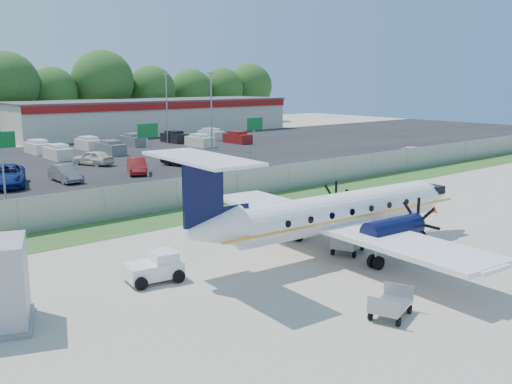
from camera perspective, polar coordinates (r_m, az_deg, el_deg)
ground at (r=27.03m, az=8.26°, el=-6.68°), size 170.00×170.00×0.00m
grass_verge at (r=35.82m, az=-6.18°, el=-2.18°), size 170.00×4.00×0.02m
access_road at (r=41.69m, az=-11.56°, el=-0.44°), size 170.00×8.00×0.02m
parking_lot at (r=60.76m, az=-21.10°, el=2.63°), size 170.00×32.00×0.02m
perimeter_fence at (r=37.25m, az=-7.93°, el=-0.13°), size 120.00×0.06×1.99m
building_east at (r=91.25m, az=-10.22°, el=7.46°), size 44.40×12.40×5.24m
sign_left at (r=41.76m, az=-24.07°, el=3.84°), size 1.80×0.26×5.00m
sign_mid at (r=45.97m, az=-10.78°, el=5.20°), size 1.80×0.26×5.00m
sign_right at (r=52.21m, az=-0.15°, el=6.08°), size 1.80×0.26×5.00m
light_pole_ne at (r=67.69m, az=-4.49°, el=8.58°), size 0.90×0.35×9.09m
light_pole_se at (r=76.04m, az=-8.93°, el=8.76°), size 0.90×0.35×9.09m
aircraft at (r=27.40m, az=7.94°, el=-2.01°), size 17.08×16.83×5.27m
pushback_tug at (r=24.21m, az=-9.99°, el=-7.42°), size 2.43×1.91×1.22m
baggage_cart_near at (r=20.98m, az=13.31°, el=-10.93°), size 2.07×1.61×0.95m
baggage_cart_far at (r=27.97m, az=9.19°, el=-5.09°), size 2.22×1.82×1.01m
cone_nose at (r=37.73m, az=17.37°, el=-1.54°), size 0.39×0.39×0.56m
cone_starboard_wing at (r=30.43m, az=3.29°, el=-4.00°), size 0.42×0.42×0.60m
road_car_mid at (r=47.93m, az=-4.15°, el=1.24°), size 5.33×3.45×1.66m
road_car_east at (r=61.62m, az=15.45°, el=3.08°), size 5.62×3.33×1.46m
parked_car_b at (r=48.79m, az=-23.69°, el=0.50°), size 4.67×6.75×1.71m
parked_car_c at (r=49.33m, az=-18.49°, el=0.97°), size 1.49×4.27×1.41m
parked_car_d at (r=51.89m, az=-11.80°, el=1.80°), size 3.09×4.56×1.42m
parked_car_e at (r=55.75m, az=-7.24°, el=2.58°), size 3.12×5.26×1.68m
parked_car_g at (r=58.18m, az=-15.96°, el=2.59°), size 3.25×4.65×1.47m
far_parking_rows at (r=65.48m, az=-22.54°, el=3.08°), size 56.00×10.00×1.60m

